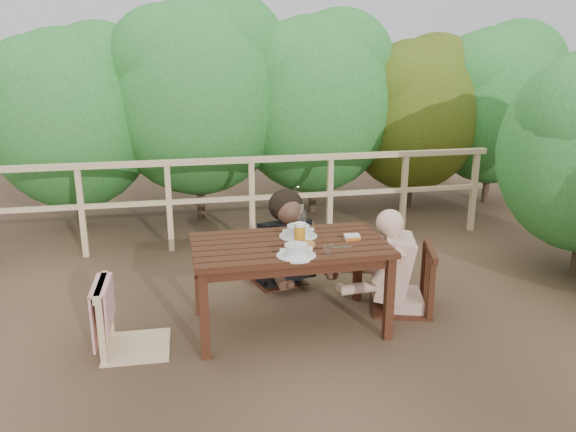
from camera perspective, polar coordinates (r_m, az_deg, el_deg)
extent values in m
plane|color=brown|center=(4.61, 0.13, -10.97)|extent=(60.00, 60.00, 0.00)
cube|color=#34190E|center=(4.46, 0.13, -7.04)|extent=(1.49, 0.84, 0.69)
cube|color=#D3B183|center=(4.23, -15.47, -6.77)|extent=(0.51, 0.51, 1.00)
cube|color=#34190E|center=(5.26, -1.09, -2.09)|extent=(0.56, 0.56, 0.90)
cube|color=#34190E|center=(4.81, 11.62, -3.46)|extent=(0.64, 0.64, 1.03)
cube|color=#D3B183|center=(6.28, -3.67, 1.43)|extent=(5.60, 0.10, 1.01)
cylinder|color=silver|center=(4.06, 0.84, -3.53)|extent=(0.29, 0.29, 0.10)
cylinder|color=white|center=(4.48, 1.04, -1.58)|extent=(0.30, 0.30, 0.10)
ellipsoid|color=#AD7D38|center=(4.20, 1.93, -2.97)|extent=(0.13, 0.10, 0.08)
cylinder|color=gold|center=(4.30, 1.20, -1.83)|extent=(0.09, 0.09, 0.17)
cylinder|color=white|center=(4.49, 1.41, -0.46)|extent=(0.06, 0.06, 0.26)
cylinder|color=silver|center=(4.09, 4.08, -3.51)|extent=(0.07, 0.07, 0.08)
cube|color=white|center=(4.43, 6.48, -2.20)|extent=(0.13, 0.10, 0.05)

